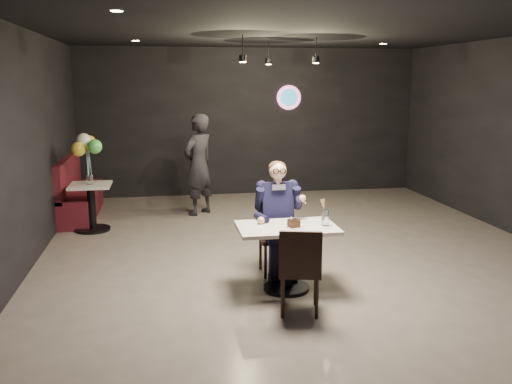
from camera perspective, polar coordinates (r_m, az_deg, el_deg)
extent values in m
plane|color=slate|center=(7.25, 5.18, -7.22)|extent=(9.00, 9.00, 0.00)
cube|color=black|center=(8.83, 2.09, 15.14)|extent=(1.40, 1.20, 0.36)
cube|color=white|center=(6.16, 3.24, -6.95)|extent=(1.10, 0.70, 0.75)
cube|color=black|center=(6.65, 2.19, -4.78)|extent=(0.42, 0.46, 0.92)
cube|color=black|center=(5.58, 4.65, -8.05)|extent=(0.52, 0.55, 0.92)
cube|color=black|center=(6.58, 2.20, -2.60)|extent=(0.60, 0.80, 1.44)
cylinder|color=white|center=(5.99, 4.13, -3.68)|extent=(0.22, 0.22, 0.01)
cube|color=black|center=(5.95, 4.01, -3.33)|extent=(0.14, 0.13, 0.08)
ellipsoid|color=#2A802D|center=(5.94, 4.61, -2.98)|extent=(0.06, 0.04, 0.01)
cylinder|color=silver|center=(6.08, 7.30, -2.69)|extent=(0.08, 0.08, 0.18)
cone|color=tan|center=(6.05, 7.10, -1.31)|extent=(0.07, 0.07, 0.12)
cube|color=#470F1C|center=(9.93, -17.99, 0.51)|extent=(0.52, 2.09, 1.04)
cube|color=white|center=(8.94, -16.92, -1.46)|extent=(0.62, 0.62, 0.78)
cylinder|color=silver|center=(8.86, -17.08, 1.28)|extent=(0.10, 0.10, 0.15)
cube|color=yellow|center=(8.80, -17.24, 3.92)|extent=(0.41, 0.41, 0.68)
imported|color=black|center=(9.58, -6.07, 2.88)|extent=(0.77, 0.76, 1.78)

